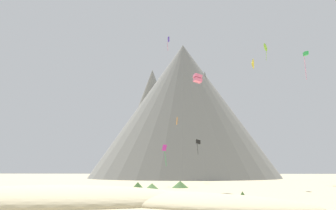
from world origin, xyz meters
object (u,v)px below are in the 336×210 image
object	(u,v)px
bush_low_patch	(152,186)
rock_massif	(181,112)
kite_yellow_mid	(252,64)
kite_black_low	(198,142)
bush_near_left	(180,184)
kite_indigo_high	(168,41)
bush_far_right	(138,185)
kite_orange_low	(177,121)
kite_magenta_low	(165,150)
kite_rainbow_mid	(198,78)
bush_scatter_east	(243,197)
kite_green_mid	(306,55)
kite_lime_high	(266,47)

from	to	relation	value
bush_low_patch	rock_massif	world-z (taller)	rock_massif
kite_yellow_mid	kite_black_low	xyz separation A→B (m)	(-9.95, 19.98, -12.95)
bush_near_left	rock_massif	xyz separation A→B (m)	(-2.18, 67.01, 22.36)
kite_yellow_mid	kite_indigo_high	bearing A→B (deg)	-122.21
rock_massif	bush_far_right	bearing A→B (deg)	-93.59
bush_low_patch	kite_orange_low	bearing A→B (deg)	80.88
bush_far_right	kite_magenta_low	distance (m)	10.70
rock_massif	kite_yellow_mid	bearing A→B (deg)	-75.61
kite_magenta_low	kite_yellow_mid	distance (m)	22.79
bush_near_left	kite_black_low	size ratio (longest dim) A/B	0.75
kite_rainbow_mid	kite_yellow_mid	bearing A→B (deg)	108.73
bush_scatter_east	kite_indigo_high	size ratio (longest dim) A/B	0.31
kite_green_mid	kite_orange_low	distance (m)	26.76
bush_far_right	kite_black_low	bearing A→B (deg)	71.02
kite_lime_high	kite_black_low	world-z (taller)	kite_lime_high
kite_orange_low	kite_black_low	xyz separation A→B (m)	(4.36, 14.33, -3.13)
bush_low_patch	bush_far_right	bearing A→B (deg)	126.23
bush_low_patch	kite_lime_high	distance (m)	55.25
bush_near_left	kite_yellow_mid	world-z (taller)	kite_yellow_mid
kite_rainbow_mid	kite_black_low	world-z (taller)	kite_rainbow_mid
kite_rainbow_mid	kite_magenta_low	distance (m)	14.97
bush_far_right	kite_orange_low	distance (m)	19.37
rock_massif	kite_indigo_high	xyz separation A→B (m)	(-1.56, -40.03, 11.65)
kite_rainbow_mid	kite_orange_low	distance (m)	15.26
bush_far_right	bush_scatter_east	xyz separation A→B (m)	(13.02, -23.12, 0.00)
kite_black_low	kite_rainbow_mid	bearing A→B (deg)	-175.46
bush_far_right	kite_rainbow_mid	distance (m)	19.51
bush_scatter_east	kite_green_mid	bearing A→B (deg)	61.12
kite_green_mid	kite_black_low	bearing A→B (deg)	-146.54
kite_magenta_low	bush_far_right	bearing A→B (deg)	121.70
bush_far_right	kite_yellow_mid	xyz separation A→B (m)	(19.79, 8.61, 21.72)
kite_orange_low	kite_magenta_low	size ratio (longest dim) A/B	0.40
kite_orange_low	kite_yellow_mid	size ratio (longest dim) A/B	0.78
bush_far_right	kite_rainbow_mid	bearing A→B (deg)	2.83
kite_yellow_mid	kite_indigo_high	size ratio (longest dim) A/B	0.51
bush_scatter_east	rock_massif	size ratio (longest dim) A/B	0.02
kite_green_mid	kite_black_low	xyz separation A→B (m)	(-18.45, 24.03, -13.20)
kite_green_mid	kite_magenta_low	distance (m)	29.84
bush_low_patch	kite_green_mid	distance (m)	34.77
bush_scatter_east	kite_yellow_mid	size ratio (longest dim) A/B	0.60
kite_yellow_mid	kite_black_low	size ratio (longest dim) A/B	0.55
bush_far_right	kite_lime_high	bearing A→B (deg)	50.12
kite_yellow_mid	kite_indigo_high	distance (m)	29.20
kite_orange_low	kite_rainbow_mid	bearing A→B (deg)	50.74
bush_scatter_east	rock_massif	world-z (taller)	rock_massif
kite_rainbow_mid	kite_orange_low	bearing A→B (deg)	176.64
kite_magenta_low	kite_lime_high	distance (m)	43.96
kite_black_low	kite_indigo_high	world-z (taller)	kite_indigo_high
kite_indigo_high	kite_lime_high	bearing A→B (deg)	-78.75
kite_lime_high	bush_far_right	bearing A→B (deg)	174.60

